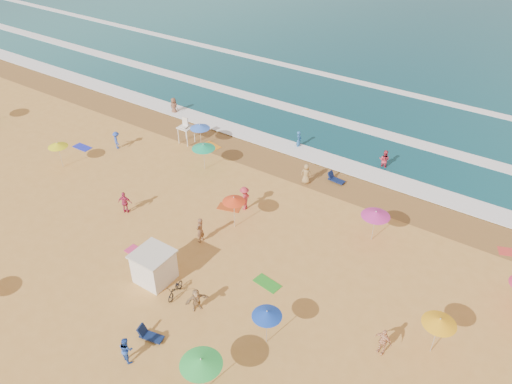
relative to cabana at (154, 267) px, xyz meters
The scene contains 11 objects.
ground 3.63m from the cabana, 95.72° to the left, with size 220.00×220.00×0.00m, color gold.
wet_sand 16.00m from the cabana, 91.25° to the left, with size 220.00×220.00×0.00m, color olive.
surf_foam 24.81m from the cabana, 90.80° to the left, with size 200.00×18.70×0.05m.
cabana is the anchor object (origin of this frame).
cabana_roof 1.06m from the cabana, ahead, with size 2.20×2.20×0.12m, color silver.
bicycle 2.00m from the cabana, ahead, with size 0.58×1.67×0.88m, color black.
lifeguard_stand 17.18m from the cabana, 124.04° to the left, with size 1.20×1.20×2.10m, color white, non-canonical shape.
beach_umbrellas 2.80m from the cabana, 67.91° to the left, with size 58.84×25.21×0.82m.
loungers 7.04m from the cabana, ahead, with size 60.93×27.91×0.34m.
towels 2.45m from the cabana, 96.98° to the left, with size 39.95×26.98×0.03m.
beachgoers 8.53m from the cabana, 94.09° to the left, with size 41.48×26.43×2.13m.
Camera 1 is at (17.85, -18.41, 22.03)m, focal length 35.00 mm.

